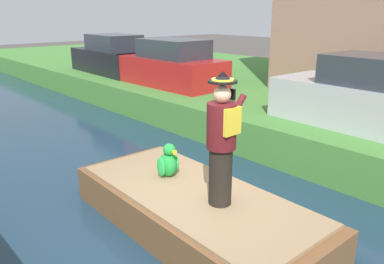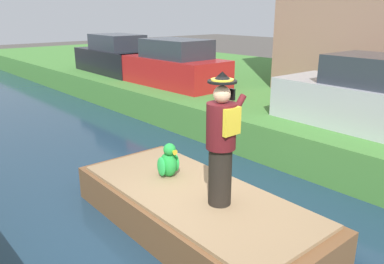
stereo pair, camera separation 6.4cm
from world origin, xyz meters
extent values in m
plane|color=#4C4742|center=(0.00, 0.00, 0.00)|extent=(80.00, 80.00, 0.00)
cube|color=#1E384C|center=(0.00, 0.00, 0.05)|extent=(5.62, 48.00, 0.10)
cube|color=brown|center=(0.00, 0.10, 0.38)|extent=(1.90, 4.24, 0.56)
cube|color=#997A56|center=(0.00, 0.10, 0.69)|extent=(1.75, 3.90, 0.05)
cylinder|color=black|center=(0.02, -0.40, 1.12)|extent=(0.32, 0.32, 0.82)
cylinder|color=#561419|center=(0.02, -0.40, 1.84)|extent=(0.40, 0.40, 0.62)
cube|color=gold|center=(0.02, -0.59, 1.94)|extent=(0.28, 0.06, 0.36)
sphere|color=#DBA884|center=(0.02, -0.40, 2.27)|extent=(0.23, 0.23, 0.23)
cylinder|color=black|center=(0.02, -0.40, 2.43)|extent=(0.38, 0.38, 0.03)
cone|color=black|center=(0.02, -0.40, 2.50)|extent=(0.26, 0.26, 0.12)
cylinder|color=gold|center=(0.02, -0.40, 2.46)|extent=(0.29, 0.29, 0.02)
cylinder|color=#561419|center=(0.24, -0.44, 2.02)|extent=(0.38, 0.09, 0.43)
cube|color=black|center=(0.15, -0.46, 2.26)|extent=(0.03, 0.08, 0.15)
ellipsoid|color=green|center=(0.06, 0.81, 0.91)|extent=(0.26, 0.32, 0.40)
sphere|color=green|center=(0.06, 0.77, 1.18)|extent=(0.20, 0.20, 0.20)
cone|color=yellow|center=(0.06, 0.67, 1.17)|extent=(0.09, 0.09, 0.09)
ellipsoid|color=green|center=(-0.08, 0.81, 0.91)|extent=(0.08, 0.20, 0.32)
ellipsoid|color=green|center=(0.20, 0.81, 0.91)|extent=(0.08, 0.20, 0.32)
cube|color=#B7B7BC|center=(4.49, -0.41, 1.39)|extent=(1.85, 4.06, 0.90)
cube|color=red|center=(4.49, 6.27, 1.39)|extent=(1.77, 4.03, 0.90)
cube|color=#2D333D|center=(4.49, 6.07, 2.14)|extent=(1.48, 2.23, 0.60)
cube|color=black|center=(4.49, 9.97, 1.39)|extent=(1.84, 4.06, 0.90)
cube|color=#2D333D|center=(4.49, 9.77, 2.14)|extent=(1.52, 2.25, 0.60)
camera|label=1|loc=(-3.50, -3.75, 3.27)|focal=35.88mm
camera|label=2|loc=(-3.46, -3.79, 3.27)|focal=35.88mm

